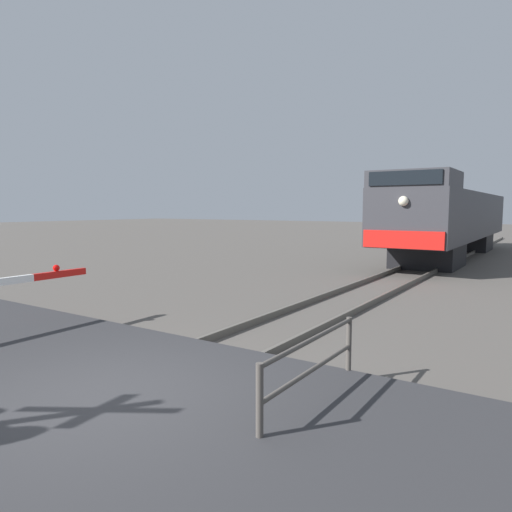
% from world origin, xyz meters
% --- Properties ---
extents(ground_plane, '(160.00, 160.00, 0.00)m').
position_xyz_m(ground_plane, '(0.00, 0.00, 0.00)').
color(ground_plane, '#514C47').
extents(rail_track_left, '(0.08, 80.00, 0.15)m').
position_xyz_m(rail_track_left, '(-0.72, 0.00, 0.07)').
color(rail_track_left, '#59544C').
rests_on(rail_track_left, ground_plane).
extents(rail_track_right, '(0.08, 80.00, 0.15)m').
position_xyz_m(rail_track_right, '(0.72, 0.00, 0.07)').
color(rail_track_right, '#59544C').
rests_on(rail_track_right, ground_plane).
extents(road_surface, '(36.00, 5.14, 0.17)m').
position_xyz_m(road_surface, '(0.00, 0.00, 0.08)').
color(road_surface, '#2D2D30').
rests_on(road_surface, ground_plane).
extents(locomotive, '(3.04, 17.68, 3.91)m').
position_xyz_m(locomotive, '(0.00, 21.53, 2.01)').
color(locomotive, black).
rests_on(locomotive, ground_plane).
extents(guard_railing, '(0.08, 2.46, 0.95)m').
position_xyz_m(guard_railing, '(2.24, 1.36, 0.62)').
color(guard_railing, '#4C4742').
rests_on(guard_railing, ground_plane).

